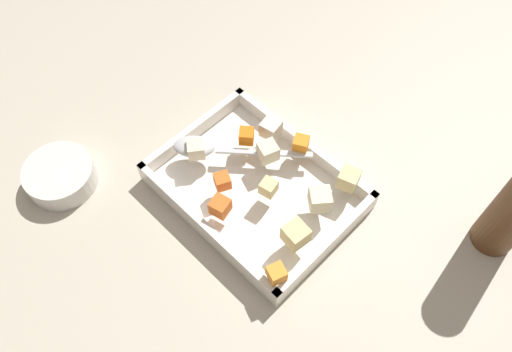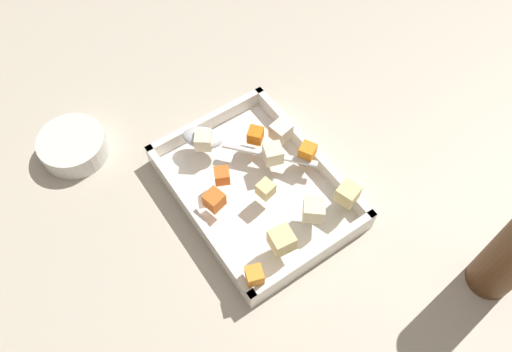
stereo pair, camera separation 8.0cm
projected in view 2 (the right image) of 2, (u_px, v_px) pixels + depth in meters
The scene contains 16 objects.
ground_plane at pixel (243, 194), 0.85m from camera, with size 4.00×4.00×0.00m, color #BCB29E.
baking_dish at pixel (256, 189), 0.84m from camera, with size 0.32×0.24×0.04m.
carrot_chunk_center at pixel (254, 275), 0.71m from camera, with size 0.02×0.02×0.02m, color orange.
carrot_chunk_rim_edge at pixel (255, 135), 0.84m from camera, with size 0.02×0.02×0.02m, color orange.
carrot_chunk_corner_nw at pixel (308, 151), 0.83m from camera, with size 0.02×0.02×0.02m, color orange.
carrot_chunk_corner_sw at pixel (222, 176), 0.80m from camera, with size 0.02×0.02×0.02m, color orange.
carrot_chunk_corner_se at pixel (214, 200), 0.78m from camera, with size 0.03×0.03×0.03m, color orange.
potato_chunk_far_left at pixel (266, 189), 0.79m from camera, with size 0.02×0.02×0.02m, color #E0CC89.
potato_chunk_mid_left at pixel (314, 209), 0.77m from camera, with size 0.03×0.03×0.03m, color beige.
potato_chunk_corner_ne at pixel (273, 154), 0.82m from camera, with size 0.03×0.03×0.03m, color beige.
potato_chunk_mid_right at pixel (282, 240), 0.74m from camera, with size 0.03×0.03×0.03m, color #E0CC89.
potato_chunk_heap_side at pixel (203, 140), 0.84m from camera, with size 0.03×0.03×0.03m, color beige.
potato_chunk_far_right at pixel (348, 194), 0.78m from camera, with size 0.03×0.03×0.03m, color #E0CC89.
parsnip_chunk_near_left at pixel (281, 131), 0.85m from camera, with size 0.03×0.03×0.03m, color silver.
serving_spoon at pixel (211, 140), 0.84m from camera, with size 0.19×0.17×0.02m.
small_prep_bowl at pixel (73, 146), 0.88m from camera, with size 0.12×0.12×0.04m, color silver.
Camera 2 is at (-0.36, 0.22, 0.74)m, focal length 35.43 mm.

